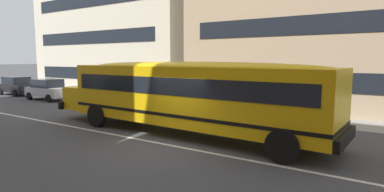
# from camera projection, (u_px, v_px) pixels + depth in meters

# --- Properties ---
(ground_plane) EXTENTS (400.00, 400.00, 0.00)m
(ground_plane) POSITION_uv_depth(u_px,v_px,m) (171.00, 145.00, 11.70)
(ground_plane) COLOR #424244
(sidewalk_far) EXTENTS (120.00, 3.00, 0.01)m
(sidewalk_far) POSITION_uv_depth(u_px,v_px,m) (255.00, 114.00, 18.35)
(sidewalk_far) COLOR gray
(sidewalk_far) RESTS_ON ground_plane
(lane_centreline) EXTENTS (110.00, 0.16, 0.01)m
(lane_centreline) POSITION_uv_depth(u_px,v_px,m) (171.00, 145.00, 11.70)
(lane_centreline) COLOR silver
(lane_centreline) RESTS_ON ground_plane
(school_bus) EXTENTS (13.95, 3.61, 3.10)m
(school_bus) POSITION_uv_depth(u_px,v_px,m) (185.00, 91.00, 13.35)
(school_bus) COLOR yellow
(school_bus) RESTS_ON ground_plane
(parked_car_silver_past_driveway) EXTENTS (3.91, 1.90, 1.64)m
(parked_car_silver_past_driveway) POSITION_uv_depth(u_px,v_px,m) (48.00, 89.00, 24.72)
(parked_car_silver_past_driveway) COLOR #B7BABF
(parked_car_silver_past_driveway) RESTS_ON ground_plane
(parked_car_black_under_tree) EXTENTS (3.95, 1.98, 1.64)m
(parked_car_black_under_tree) POSITION_uv_depth(u_px,v_px,m) (17.00, 86.00, 28.14)
(parked_car_black_under_tree) COLOR black
(parked_car_black_under_tree) RESTS_ON ground_plane
(apartment_block_far_left) EXTENTS (17.71, 11.84, 16.50)m
(apartment_block_far_left) POSITION_uv_depth(u_px,v_px,m) (137.00, 10.00, 32.43)
(apartment_block_far_left) COLOR beige
(apartment_block_far_left) RESTS_ON ground_plane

